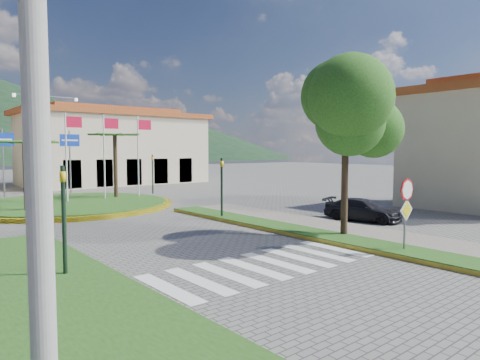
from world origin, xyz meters
TOP-DOWN VIEW (x-y plane):
  - ground at (0.00, 0.00)m, footprint 160.00×160.00m
  - sidewalk_right at (6.00, 2.00)m, footprint 4.00×28.00m
  - verge_right at (4.80, 2.00)m, footprint 1.60×28.00m
  - median_left at (-6.50, 6.00)m, footprint 5.00×14.00m
  - crosswalk at (0.00, 4.00)m, footprint 8.00×3.00m
  - roundabout_island at (0.00, 22.00)m, footprint 12.70×12.70m
  - stop_sign at (4.90, 1.96)m, footprint 0.80×0.11m
  - deciduous_tree at (5.50, 5.00)m, footprint 3.60×3.60m
  - utility_pole at (-7.50, 0.00)m, footprint 0.32×0.32m
  - traffic_light_left at (-5.20, 6.50)m, footprint 0.15×0.18m
  - traffic_light_right at (4.50, 12.00)m, footprint 0.15×0.18m
  - traffic_light_far at (8.00, 26.00)m, footprint 0.18×0.15m
  - direction_sign_west at (-2.00, 30.97)m, footprint 1.60×0.14m
  - direction_sign_east at (3.00, 30.97)m, footprint 1.60×0.14m
  - street_lamp_centre at (1.00, 30.00)m, footprint 4.80×0.16m
  - building_right at (10.00, 38.00)m, footprint 19.08×9.54m
  - hill_far_east at (70.00, 135.00)m, footprint 120.00×120.00m
  - car_dark_b at (6.65, 35.31)m, footprint 3.36×1.22m
  - car_side_right at (9.73, 7.00)m, footprint 2.56×4.16m

SIDE VIEW (x-z plane):
  - ground at x=0.00m, z-range 0.00..0.00m
  - crosswalk at x=0.00m, z-range 0.00..0.01m
  - sidewalk_right at x=6.00m, z-range 0.00..0.15m
  - verge_right at x=4.80m, z-range 0.00..0.18m
  - median_left at x=-6.50m, z-range 0.00..0.18m
  - roundabout_island at x=0.00m, z-range -2.83..3.17m
  - car_dark_b at x=6.65m, z-range 0.00..1.10m
  - car_side_right at x=9.73m, z-range 0.00..1.13m
  - stop_sign at x=4.90m, z-range 0.47..3.12m
  - traffic_light_left at x=-5.20m, z-range 0.34..3.54m
  - traffic_light_right at x=4.50m, z-range 0.34..3.54m
  - traffic_light_far at x=8.00m, z-range 0.34..3.54m
  - direction_sign_west at x=-2.00m, z-range 0.93..6.13m
  - direction_sign_east at x=3.00m, z-range 0.93..6.13m
  - building_right at x=10.00m, z-range -0.12..7.93m
  - street_lamp_centre at x=1.00m, z-range 0.50..8.50m
  - utility_pole at x=-7.50m, z-range 0.00..9.00m
  - deciduous_tree at x=5.50m, z-range 1.78..8.58m
  - hill_far_east at x=70.00m, z-range 0.00..18.00m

